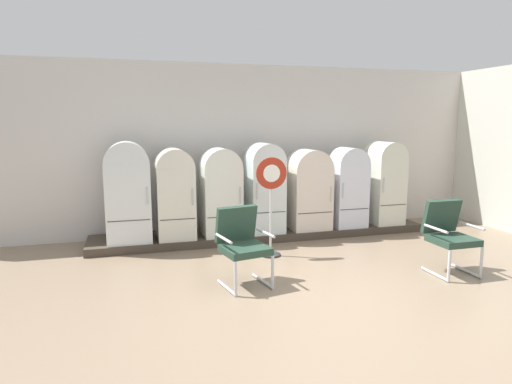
% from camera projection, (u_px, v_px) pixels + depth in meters
% --- Properties ---
extents(ground, '(12.00, 10.00, 0.05)m').
position_uv_depth(ground, '(338.00, 302.00, 5.20)').
color(ground, '#85715A').
extents(back_wall, '(11.76, 0.12, 3.15)m').
position_uv_depth(back_wall, '(254.00, 148.00, 8.42)').
color(back_wall, silver).
rests_on(back_wall, ground).
extents(side_wall_right, '(0.16, 2.20, 3.15)m').
position_uv_depth(side_wall_right, '(499.00, 149.00, 8.57)').
color(side_wall_right, silver).
rests_on(side_wall_right, ground).
extents(display_plinth, '(6.13, 0.95, 0.14)m').
position_uv_depth(display_plinth, '(263.00, 233.00, 8.05)').
color(display_plinth, '#42382D').
rests_on(display_plinth, ground).
extents(refrigerator_0, '(0.71, 0.61, 1.65)m').
position_uv_depth(refrigerator_0, '(128.00, 189.00, 7.12)').
color(refrigerator_0, white).
rests_on(refrigerator_0, display_plinth).
extents(refrigerator_1, '(0.62, 0.70, 1.52)m').
position_uv_depth(refrigerator_1, '(175.00, 191.00, 7.38)').
color(refrigerator_1, silver).
rests_on(refrigerator_1, display_plinth).
extents(refrigerator_2, '(0.65, 0.67, 1.52)m').
position_uv_depth(refrigerator_2, '(221.00, 189.00, 7.59)').
color(refrigerator_2, white).
rests_on(refrigerator_2, display_plinth).
extents(refrigerator_3, '(0.60, 0.69, 1.59)m').
position_uv_depth(refrigerator_3, '(265.00, 185.00, 7.81)').
color(refrigerator_3, white).
rests_on(refrigerator_3, display_plinth).
extents(refrigerator_4, '(0.72, 0.65, 1.46)m').
position_uv_depth(refrigerator_4, '(309.00, 187.00, 8.03)').
color(refrigerator_4, silver).
rests_on(refrigerator_4, display_plinth).
extents(refrigerator_5, '(0.61, 0.61, 1.49)m').
position_uv_depth(refrigerator_5, '(348.00, 185.00, 8.22)').
color(refrigerator_5, white).
rests_on(refrigerator_5, display_plinth).
extents(refrigerator_6, '(0.58, 0.72, 1.58)m').
position_uv_depth(refrigerator_6, '(384.00, 180.00, 8.49)').
color(refrigerator_6, silver).
rests_on(refrigerator_6, display_plinth).
extents(armchair_left, '(0.70, 0.73, 1.01)m').
position_uv_depth(armchair_left, '(242.00, 241.00, 5.64)').
color(armchair_left, silver).
rests_on(armchair_left, ground).
extents(armchair_right, '(0.63, 0.63, 1.01)m').
position_uv_depth(armchair_right, '(449.00, 232.00, 6.09)').
color(armchair_right, silver).
rests_on(armchair_right, ground).
extents(sign_stand, '(0.49, 0.32, 1.56)m').
position_uv_depth(sign_stand, '(271.00, 206.00, 6.80)').
color(sign_stand, '#2D2D30').
rests_on(sign_stand, ground).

